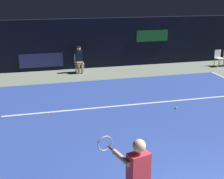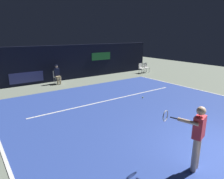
% 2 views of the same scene
% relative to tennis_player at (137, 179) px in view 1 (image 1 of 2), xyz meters
% --- Properties ---
extents(ground_plane, '(32.65, 32.65, 0.00)m').
position_rel_tennis_player_xyz_m(ground_plane, '(1.66, 4.02, -0.99)').
color(ground_plane, gray).
extents(court_surface, '(11.19, 10.72, 0.01)m').
position_rel_tennis_player_xyz_m(court_surface, '(1.66, 4.02, -0.98)').
color(court_surface, '#2D479E').
rests_on(court_surface, ground).
extents(line_service, '(8.73, 0.10, 0.01)m').
position_rel_tennis_player_xyz_m(line_service, '(1.66, 5.90, -0.97)').
color(line_service, white).
rests_on(line_service, court_surface).
extents(back_wall, '(16.02, 0.33, 2.60)m').
position_rel_tennis_player_xyz_m(back_wall, '(1.65, 12.00, 0.31)').
color(back_wall, black).
rests_on(back_wall, ground).
extents(tennis_player, '(0.81, 0.92, 1.73)m').
position_rel_tennis_player_xyz_m(tennis_player, '(0.00, 0.00, 0.00)').
color(tennis_player, beige).
rests_on(tennis_player, ground).
extents(line_judge_on_chair, '(0.45, 0.54, 1.32)m').
position_rel_tennis_player_xyz_m(line_judge_on_chair, '(0.69, 11.06, -0.30)').
color(line_judge_on_chair, white).
rests_on(line_judge_on_chair, ground).
extents(courtside_chair_near, '(0.50, 0.48, 0.88)m').
position_rel_tennis_player_xyz_m(courtside_chair_near, '(8.29, 10.57, -0.49)').
color(courtside_chair_near, white).
rests_on(courtside_chair_near, ground).
extents(tennis_ball, '(0.07, 0.07, 0.07)m').
position_rel_tennis_player_xyz_m(tennis_ball, '(3.20, 5.14, -0.94)').
color(tennis_ball, '#CCE033').
rests_on(tennis_ball, court_surface).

